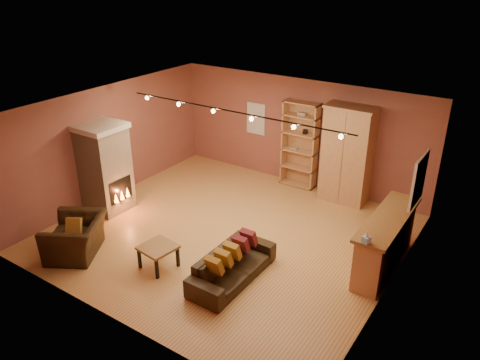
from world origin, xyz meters
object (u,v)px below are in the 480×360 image
Objects in this scene: bookcase at (301,144)px; armchair at (75,231)px; coffee_table at (158,249)px; bar_counter at (385,242)px; fireplace at (105,168)px; armoire at (347,154)px; loveseat at (232,261)px.

armchair is at bearing -112.40° from bookcase.
coffee_table is (1.70, 0.57, -0.11)m from armchair.
fireplace is at bearing -168.38° from bar_counter.
armoire is 2.93m from bar_counter.
bookcase is at bearing 171.95° from armoire.
loveseat is (4.04, -0.65, -0.66)m from fireplace.
bar_counter is 4.35m from coffee_table.
bookcase is at bearing 83.71° from coffee_table.
bookcase reaches higher than fireplace.
bookcase reaches higher than armchair.
armchair is at bearing -61.28° from fireplace.
coffee_table is at bearing -111.66° from armoire.
coffee_table is at bearing -146.04° from bar_counter.
armchair is (-2.24, -5.44, -0.64)m from bookcase.
bar_counter reaches higher than loveseat.
coffee_table is (-3.60, -2.43, -0.15)m from bar_counter.
armoire is at bearing -8.05° from bookcase.
fireplace is 4.90m from bookcase.
fireplace is 4.14m from loveseat.
loveseat is 1.48m from coffee_table.
armoire is 1.05× the size of bar_counter.
bar_counter is at bearing 11.62° from fireplace.
armchair is 2.01× the size of coffee_table.
bookcase is at bearing 126.83° from armchair.
bar_counter is at bearing -52.38° from armoire.
loveseat is (-2.21, -1.93, -0.16)m from bar_counter.
bar_counter is at bearing -38.60° from bookcase.
armoire is 3.45× the size of coffee_table.
armchair is (-5.31, -2.99, -0.04)m from bar_counter.
loveseat is (0.86, -4.38, -0.76)m from bookcase.
armoire is (1.32, -0.19, 0.06)m from bookcase.
bookcase reaches higher than loveseat.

